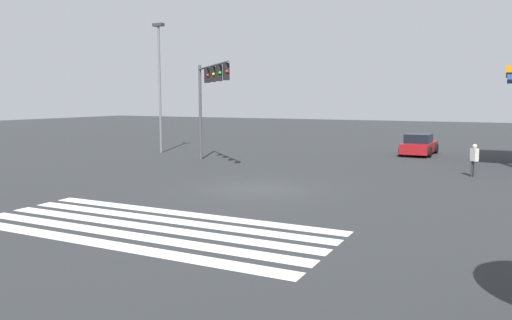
{
  "coord_description": "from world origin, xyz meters",
  "views": [
    {
      "loc": [
        9.27,
        -18.56,
        3.77
      ],
      "look_at": [
        0.0,
        0.0,
        1.23
      ],
      "focal_mm": 35.0,
      "sensor_mm": 36.0,
      "label": 1
    }
  ],
  "objects_px": {
    "car_0": "(419,145)",
    "street_light_pole_a": "(160,77)",
    "traffic_signal_mast": "(210,87)",
    "pedestrian": "(474,159)"
  },
  "relations": [
    {
      "from": "traffic_signal_mast",
      "to": "pedestrian",
      "type": "height_order",
      "value": "traffic_signal_mast"
    },
    {
      "from": "street_light_pole_a",
      "to": "traffic_signal_mast",
      "type": "bearing_deg",
      "value": -31.3
    },
    {
      "from": "traffic_signal_mast",
      "to": "car_0",
      "type": "height_order",
      "value": "traffic_signal_mast"
    },
    {
      "from": "traffic_signal_mast",
      "to": "street_light_pole_a",
      "type": "bearing_deg",
      "value": -166.3
    },
    {
      "from": "street_light_pole_a",
      "to": "car_0",
      "type": "bearing_deg",
      "value": 21.95
    },
    {
      "from": "traffic_signal_mast",
      "to": "street_light_pole_a",
      "type": "xyz_separation_m",
      "value": [
        -6.56,
        3.99,
        0.82
      ]
    },
    {
      "from": "car_0",
      "to": "street_light_pole_a",
      "type": "relative_size",
      "value": 0.5
    },
    {
      "from": "pedestrian",
      "to": "street_light_pole_a",
      "type": "xyz_separation_m",
      "value": [
        -20.49,
        2.31,
        4.39
      ]
    },
    {
      "from": "street_light_pole_a",
      "to": "pedestrian",
      "type": "bearing_deg",
      "value": -6.43
    },
    {
      "from": "traffic_signal_mast",
      "to": "street_light_pole_a",
      "type": "height_order",
      "value": "street_light_pole_a"
    }
  ]
}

